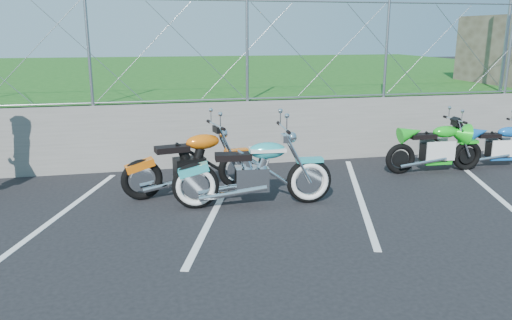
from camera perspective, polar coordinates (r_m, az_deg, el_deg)
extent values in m
plane|color=black|center=(7.00, -3.23, -7.91)|extent=(90.00, 90.00, 0.00)
cube|color=slate|center=(10.15, -6.53, 2.90)|extent=(30.00, 0.22, 1.30)
cube|color=#184B14|center=(20.03, -9.67, 8.44)|extent=(30.00, 20.00, 1.30)
cylinder|color=gray|center=(9.97, -6.97, 17.71)|extent=(28.00, 0.03, 0.03)
cylinder|color=gray|center=(10.04, -6.64, 6.82)|extent=(28.00, 0.03, 0.03)
cylinder|color=gray|center=(13.18, 26.85, 13.53)|extent=(0.08, 0.08, 3.00)
cube|color=silver|center=(7.98, -21.84, -6.10)|extent=(1.49, 4.31, 0.01)
cube|color=silver|center=(7.93, -4.42, -5.20)|extent=(1.49, 4.31, 0.01)
cube|color=silver|center=(8.57, 11.70, -3.94)|extent=(1.49, 4.31, 0.01)
cube|color=silver|center=(9.78, 24.66, -2.69)|extent=(1.49, 4.31, 0.01)
torus|color=black|center=(7.73, -6.92, -2.95)|extent=(0.74, 0.17, 0.73)
torus|color=black|center=(7.97, 6.07, -2.38)|extent=(0.74, 0.17, 0.73)
cube|color=silver|center=(7.78, -0.48, -2.14)|extent=(0.53, 0.35, 0.38)
ellipsoid|color=teal|center=(7.70, 1.30, 1.10)|extent=(0.60, 0.31, 0.26)
cube|color=black|center=(7.65, -2.62, 0.40)|extent=(0.57, 0.30, 0.10)
cube|color=teal|center=(7.88, 6.14, 0.01)|extent=(0.43, 0.20, 0.07)
cylinder|color=silver|center=(7.67, 3.15, 3.72)|extent=(0.09, 0.80, 0.03)
torus|color=black|center=(8.29, -12.90, -2.20)|extent=(0.69, 0.25, 0.68)
torus|color=black|center=(8.72, -2.22, -1.02)|extent=(0.69, 0.25, 0.68)
cube|color=black|center=(8.43, -7.59, -0.97)|extent=(0.55, 0.40, 0.37)
ellipsoid|color=orange|center=(8.40, -6.10, 2.09)|extent=(0.62, 0.37, 0.25)
cube|color=black|center=(8.28, -9.57, 1.25)|extent=(0.59, 0.36, 0.10)
cube|color=orange|center=(8.64, -2.24, 1.02)|extent=(0.44, 0.24, 0.07)
cylinder|color=silver|center=(8.41, -4.63, 4.00)|extent=(0.18, 0.78, 0.03)
torus|color=black|center=(9.97, 16.16, 0.14)|extent=(0.60, 0.13, 0.60)
torus|color=black|center=(10.67, 22.94, 0.48)|extent=(0.60, 0.13, 0.60)
cube|color=black|center=(10.27, 19.61, 0.85)|extent=(0.47, 0.29, 0.34)
ellipsoid|color=#17BB1C|center=(10.31, 20.85, 3.04)|extent=(0.53, 0.26, 0.23)
cube|color=black|center=(10.08, 18.50, 2.60)|extent=(0.50, 0.26, 0.09)
cube|color=#17BB1C|center=(10.62, 23.08, 1.93)|extent=(0.38, 0.16, 0.06)
cylinder|color=silver|center=(10.36, 21.77, 4.30)|extent=(0.05, 0.71, 0.03)
torus|color=black|center=(10.91, 23.11, 0.58)|extent=(0.54, 0.15, 0.54)
cube|color=black|center=(11.21, 25.90, 1.09)|extent=(0.43, 0.29, 0.30)
ellipsoid|color=#135BB4|center=(11.24, 26.94, 2.88)|extent=(0.49, 0.27, 0.21)
cube|color=black|center=(11.03, 25.04, 2.56)|extent=(0.47, 0.26, 0.08)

